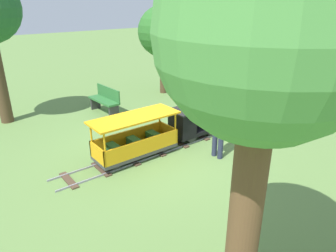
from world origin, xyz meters
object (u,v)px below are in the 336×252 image
(passenger_car, at_px, (136,141))
(oak_tree_far, at_px, (265,42))
(locomotive, at_px, (194,121))
(park_bench, at_px, (105,100))
(oak_tree_distant, at_px, (163,32))
(conductor_person, at_px, (219,118))

(passenger_car, height_order, oak_tree_far, oak_tree_far)
(locomotive, xyz_separation_m, park_bench, (-3.17, -0.88, -0.07))
(locomotive, distance_m, passenger_car, 1.77)
(oak_tree_distant, bearing_deg, locomotive, -27.07)
(locomotive, height_order, conductor_person, conductor_person)
(conductor_person, relative_size, oak_tree_distant, 0.51)
(park_bench, bearing_deg, passenger_car, -15.66)
(locomotive, height_order, oak_tree_far, oak_tree_far)
(passenger_car, xyz_separation_m, conductor_person, (1.11, 1.49, 0.53))
(oak_tree_distant, bearing_deg, oak_tree_far, -32.02)
(locomotive, relative_size, conductor_person, 0.89)
(conductor_person, bearing_deg, passenger_car, -126.65)
(passenger_car, height_order, oak_tree_distant, oak_tree_distant)
(oak_tree_distant, bearing_deg, passenger_car, -43.97)
(oak_tree_far, bearing_deg, conductor_person, 136.74)
(passenger_car, bearing_deg, conductor_person, 53.35)
(oak_tree_far, height_order, oak_tree_distant, oak_tree_far)
(park_bench, xyz_separation_m, oak_tree_distant, (-0.72, 2.86, 1.85))
(passenger_car, xyz_separation_m, oak_tree_far, (3.83, -1.08, 2.61))
(passenger_car, relative_size, park_bench, 1.52)
(passenger_car, distance_m, oak_tree_distant, 5.71)
(locomotive, distance_m, park_bench, 3.29)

